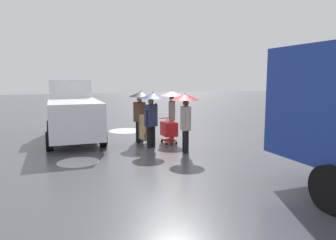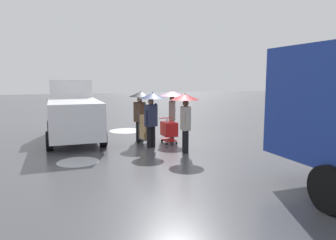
% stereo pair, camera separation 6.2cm
% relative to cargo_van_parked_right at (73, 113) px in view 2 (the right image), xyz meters
% --- Properties ---
extents(ground_plane, '(90.00, 90.00, 0.00)m').
position_rel_cargo_van_parked_right_xyz_m(ground_plane, '(-3.72, 1.43, -1.18)').
color(ground_plane, '#4C4C51').
extents(slush_patch_near_cluster, '(1.32, 1.32, 0.01)m').
position_rel_cargo_van_parked_right_xyz_m(slush_patch_near_cluster, '(0.12, 3.90, -1.18)').
color(slush_patch_near_cluster, '#ADAFB5').
rests_on(slush_patch_near_cluster, ground).
extents(slush_patch_under_van, '(1.78, 1.78, 0.01)m').
position_rel_cargo_van_parked_right_xyz_m(slush_patch_under_van, '(-2.66, -1.47, -1.18)').
color(slush_patch_under_van, '#ADAFB5').
rests_on(slush_patch_under_van, ground).
extents(cargo_van_parked_right, '(2.20, 5.34, 2.60)m').
position_rel_cargo_van_parked_right_xyz_m(cargo_van_parked_right, '(0.00, 0.00, 0.00)').
color(cargo_van_parked_right, white).
rests_on(cargo_van_parked_right, ground).
extents(shopping_cart_vendor, '(0.58, 0.82, 1.04)m').
position_rel_cargo_van_parked_right_xyz_m(shopping_cart_vendor, '(-3.61, 2.17, -0.61)').
color(shopping_cart_vendor, red).
rests_on(shopping_cart_vendor, ground).
extents(hand_dolly_boxes, '(0.62, 0.78, 1.32)m').
position_rel_cargo_van_parked_right_xyz_m(hand_dolly_boxes, '(-2.72, 2.00, -0.51)').
color(hand_dolly_boxes, '#515156').
rests_on(hand_dolly_boxes, ground).
extents(pedestrian_pink_side, '(1.04, 1.04, 2.15)m').
position_rel_cargo_van_parked_right_xyz_m(pedestrian_pink_side, '(-3.62, 3.82, 0.41)').
color(pedestrian_pink_side, black).
rests_on(pedestrian_pink_side, ground).
extents(pedestrian_black_side, '(1.04, 1.04, 2.15)m').
position_rel_cargo_van_parked_right_xyz_m(pedestrian_black_side, '(-2.75, 2.62, 0.41)').
color(pedestrian_black_side, black).
rests_on(pedestrian_black_side, ground).
extents(pedestrian_white_side, '(1.04, 1.04, 2.15)m').
position_rel_cargo_van_parked_right_xyz_m(pedestrian_white_side, '(-4.12, 1.20, 0.41)').
color(pedestrian_white_side, black).
rests_on(pedestrian_white_side, ground).
extents(pedestrian_far_side, '(1.04, 1.04, 2.15)m').
position_rel_cargo_van_parked_right_xyz_m(pedestrian_far_side, '(-2.65, 1.30, 0.41)').
color(pedestrian_far_side, black).
rests_on(pedestrian_far_side, ground).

